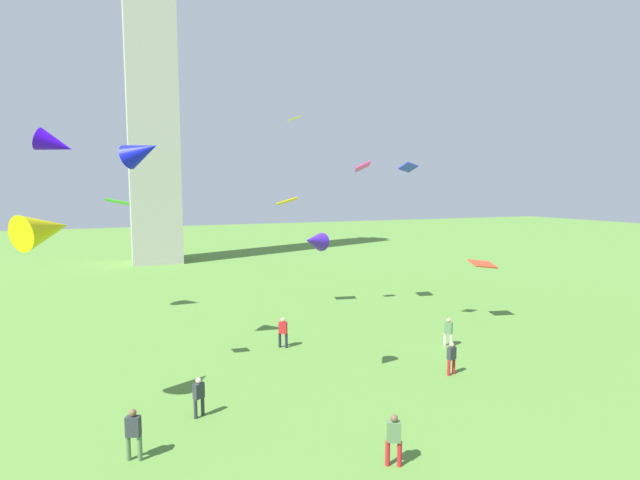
% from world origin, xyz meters
% --- Properties ---
extents(monument_obelisk, '(5.85, 5.85, 58.15)m').
position_xyz_m(monument_obelisk, '(-7.00, 57.67, 29.07)').
color(monument_obelisk, '#B7B2A8').
rests_on(monument_obelisk, ground_plane).
extents(person_0, '(0.49, 0.43, 1.63)m').
position_xyz_m(person_0, '(-8.60, 13.01, 0.93)').
color(person_0, '#2D3338').
rests_on(person_0, ground_plane).
extents(person_1, '(0.46, 0.50, 1.68)m').
position_xyz_m(person_1, '(6.22, 16.40, 0.95)').
color(person_1, silver).
rests_on(person_1, ground_plane).
extents(person_2, '(0.53, 0.46, 1.78)m').
position_xyz_m(person_2, '(-3.18, 6.98, 1.01)').
color(person_2, red).
rests_on(person_2, ground_plane).
extents(person_3, '(0.50, 0.33, 1.65)m').
position_xyz_m(person_3, '(3.62, 12.74, 0.93)').
color(person_3, red).
rests_on(person_3, ground_plane).
extents(person_4, '(0.54, 0.44, 1.80)m').
position_xyz_m(person_4, '(-11.11, 10.65, 1.02)').
color(person_4, '#51754C').
rests_on(person_4, ground_plane).
extents(person_5, '(0.53, 0.47, 1.77)m').
position_xyz_m(person_5, '(-2.76, 19.90, 1.00)').
color(person_5, '#1E2333').
rests_on(person_5, ground_plane).
extents(kite_flying_0, '(1.55, 1.41, 1.02)m').
position_xyz_m(kite_flying_0, '(-3.28, 13.78, 6.84)').
color(kite_flying_0, '#411DBB').
extents(kite_flying_1, '(2.79, 2.09, 2.11)m').
position_xyz_m(kite_flying_1, '(-14.93, 30.13, 12.09)').
color(kite_flying_1, '#3607EC').
extents(kite_flying_2, '(1.36, 1.05, 0.63)m').
position_xyz_m(kite_flying_2, '(5.42, 19.74, 10.51)').
color(kite_flying_2, blue).
extents(kite_flying_3, '(1.71, 1.92, 0.82)m').
position_xyz_m(kite_flying_3, '(5.52, 25.97, 10.83)').
color(kite_flying_3, '#E72D9B').
extents(kite_flying_4, '(1.05, 0.75, 0.38)m').
position_xyz_m(kite_flying_4, '(-11.31, 18.02, 8.58)').
color(kite_flying_4, '#44CD2B').
extents(kite_flying_5, '(2.43, 2.41, 1.56)m').
position_xyz_m(kite_flying_5, '(-13.84, 14.53, 7.65)').
color(kite_flying_5, '#CDC00A').
extents(kite_flying_6, '(0.91, 0.70, 0.37)m').
position_xyz_m(kite_flying_6, '(0.05, 25.64, 13.96)').
color(kite_flying_6, gold).
extents(kite_flying_7, '(2.51, 2.36, 1.82)m').
position_xyz_m(kite_flying_7, '(-10.03, 20.79, 11.10)').
color(kite_flying_7, '#1117ED').
extents(kite_flying_8, '(1.80, 1.47, 0.68)m').
position_xyz_m(kite_flying_8, '(0.25, 27.90, 8.29)').
color(kite_flying_8, gold).
extents(kite_flying_9, '(1.90, 1.42, 0.57)m').
position_xyz_m(kite_flying_9, '(11.82, 20.06, 4.02)').
color(kite_flying_9, red).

